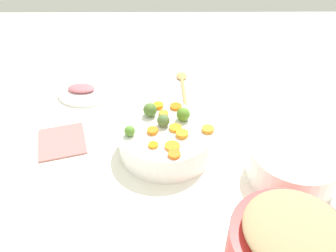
{
  "coord_description": "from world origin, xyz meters",
  "views": [
    {
      "loc": [
        0.0,
        0.71,
        0.67
      ],
      "look_at": [
        -0.0,
        -0.02,
        0.11
      ],
      "focal_mm": 35.58,
      "sensor_mm": 36.0,
      "label": 1
    }
  ],
  "objects_px": {
    "serving_bowl_carrots": "(168,140)",
    "wooden_spoon": "(183,84)",
    "ham_plate": "(87,91)",
    "casserole_dish": "(293,165)"
  },
  "relations": [
    {
      "from": "wooden_spoon",
      "to": "ham_plate",
      "type": "relative_size",
      "value": 1.56
    },
    {
      "from": "serving_bowl_carrots",
      "to": "ham_plate",
      "type": "relative_size",
      "value": 1.33
    },
    {
      "from": "wooden_spoon",
      "to": "casserole_dish",
      "type": "distance_m",
      "value": 0.54
    },
    {
      "from": "serving_bowl_carrots",
      "to": "wooden_spoon",
      "type": "relative_size",
      "value": 0.85
    },
    {
      "from": "wooden_spoon",
      "to": "casserole_dish",
      "type": "xyz_separation_m",
      "value": [
        -0.26,
        0.47,
        0.04
      ]
    },
    {
      "from": "serving_bowl_carrots",
      "to": "casserole_dish",
      "type": "relative_size",
      "value": 1.18
    },
    {
      "from": "serving_bowl_carrots",
      "to": "wooden_spoon",
      "type": "distance_m",
      "value": 0.37
    },
    {
      "from": "wooden_spoon",
      "to": "serving_bowl_carrots",
      "type": "bearing_deg",
      "value": 80.68
    },
    {
      "from": "wooden_spoon",
      "to": "ham_plate",
      "type": "distance_m",
      "value": 0.36
    },
    {
      "from": "serving_bowl_carrots",
      "to": "ham_plate",
      "type": "xyz_separation_m",
      "value": [
        0.29,
        -0.32,
        -0.03
      ]
    }
  ]
}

